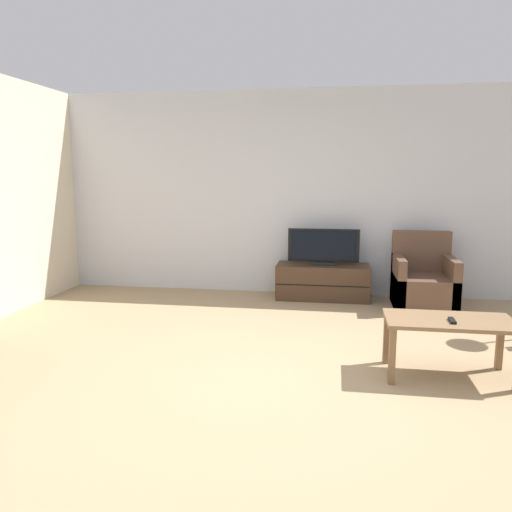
% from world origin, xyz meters
% --- Properties ---
extents(ground_plane, '(24.00, 24.00, 0.00)m').
position_xyz_m(ground_plane, '(0.00, 0.00, 0.00)').
color(ground_plane, '#9E8460').
extents(wall_back, '(12.00, 0.06, 2.70)m').
position_xyz_m(wall_back, '(0.00, 2.98, 1.35)').
color(wall_back, silver).
rests_on(wall_back, ground).
extents(tv_stand, '(1.19, 0.48, 0.45)m').
position_xyz_m(tv_stand, '(0.16, 2.67, 0.22)').
color(tv_stand, '#422D1E').
rests_on(tv_stand, ground).
extents(tv, '(0.91, 0.18, 0.47)m').
position_xyz_m(tv, '(0.16, 2.67, 0.66)').
color(tv, black).
rests_on(tv, tv_stand).
extents(armchair, '(0.70, 0.76, 0.91)m').
position_xyz_m(armchair, '(1.38, 2.43, 0.29)').
color(armchair, brown).
rests_on(armchair, ground).
extents(coffee_table, '(0.99, 0.52, 0.47)m').
position_xyz_m(coffee_table, '(1.21, 0.27, 0.41)').
color(coffee_table, brown).
rests_on(coffee_table, ground).
extents(remote, '(0.04, 0.15, 0.02)m').
position_xyz_m(remote, '(1.22, 0.20, 0.48)').
color(remote, black).
rests_on(remote, coffee_table).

